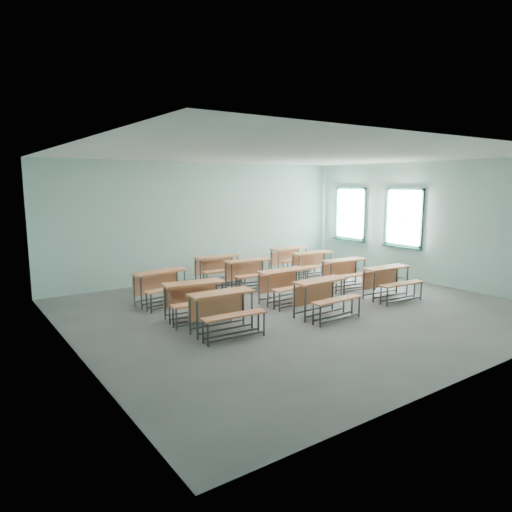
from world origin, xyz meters
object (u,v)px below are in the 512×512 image
at_px(desk_unit_r0c1, 324,292).
at_px(desk_unit_r1c2, 347,269).
at_px(desk_unit_r0c0, 224,306).
at_px(desk_unit_r3c1, 219,265).
at_px(desk_unit_r1c1, 286,281).
at_px(desk_unit_r2c0, 162,282).
at_px(desk_unit_r3c2, 291,256).
at_px(desk_unit_r2c2, 314,261).
at_px(desk_unit_r1c0, 196,295).
at_px(desk_unit_r0c2, 390,278).
at_px(desk_unit_r2c1, 250,270).

relative_size(desk_unit_r0c1, desk_unit_r1c2, 0.97).
height_order(desk_unit_r0c0, desk_unit_r3c1, same).
bearing_deg(desk_unit_r1c1, desk_unit_r2c0, 146.86).
distance_m(desk_unit_r3c1, desk_unit_r3c2, 2.55).
distance_m(desk_unit_r1c1, desk_unit_r3c2, 3.51).
distance_m(desk_unit_r0c0, desk_unit_r2c2, 5.15).
xyz_separation_m(desk_unit_r2c0, desk_unit_r3c2, (4.60, 1.19, 0.00)).
bearing_deg(desk_unit_r1c0, desk_unit_r1c2, 10.56).
height_order(desk_unit_r0c2, desk_unit_r1c2, same).
bearing_deg(desk_unit_r1c1, desk_unit_r3c1, 94.58).
xyz_separation_m(desk_unit_r1c1, desk_unit_r3c1, (-0.24, 2.53, 0.00)).
xyz_separation_m(desk_unit_r0c1, desk_unit_r1c1, (0.04, 1.25, 0.00)).
distance_m(desk_unit_r1c2, desk_unit_r3c2, 2.45).
bearing_deg(desk_unit_r0c2, desk_unit_r3c2, 92.02).
bearing_deg(desk_unit_r1c2, desk_unit_r1c1, -168.93).
height_order(desk_unit_r1c0, desk_unit_r1c1, same).
relative_size(desk_unit_r0c1, desk_unit_r0c2, 0.98).
xyz_separation_m(desk_unit_r1c0, desk_unit_r2c2, (4.50, 1.57, 0.00)).
distance_m(desk_unit_r2c0, desk_unit_r3c1, 2.32).
relative_size(desk_unit_r2c0, desk_unit_r2c2, 1.01).
height_order(desk_unit_r2c2, desk_unit_r3c2, same).
bearing_deg(desk_unit_r3c1, desk_unit_r1c1, -79.83).
distance_m(desk_unit_r0c1, desk_unit_r1c2, 2.59).
height_order(desk_unit_r0c0, desk_unit_r3c2, same).
relative_size(desk_unit_r1c1, desk_unit_r1c2, 0.95).
bearing_deg(desk_unit_r1c2, desk_unit_r2c2, 88.94).
bearing_deg(desk_unit_r1c1, desk_unit_r2c1, 85.49).
bearing_deg(desk_unit_r2c2, desk_unit_r3c1, 165.35).
bearing_deg(desk_unit_r3c2, desk_unit_r2c2, -94.65).
xyz_separation_m(desk_unit_r0c1, desk_unit_r1c0, (-2.19, 1.25, 0.00)).
xyz_separation_m(desk_unit_r1c0, desk_unit_r1c1, (2.23, -0.00, 0.00)).
distance_m(desk_unit_r0c0, desk_unit_r2c0, 2.45).
height_order(desk_unit_r2c0, desk_unit_r2c2, same).
bearing_deg(desk_unit_r0c1, desk_unit_r2c2, 48.60).
distance_m(desk_unit_r0c1, desk_unit_r1c1, 1.25).
distance_m(desk_unit_r0c0, desk_unit_r1c2, 4.47).
relative_size(desk_unit_r1c0, desk_unit_r1c2, 1.02).
bearing_deg(desk_unit_r0c0, desk_unit_r0c1, -3.09).
relative_size(desk_unit_r0c2, desk_unit_r1c2, 0.99).
bearing_deg(desk_unit_r2c2, desk_unit_r0c0, -143.75).
bearing_deg(desk_unit_r0c1, desk_unit_r2c0, 127.73).
xyz_separation_m(desk_unit_r0c0, desk_unit_r2c2, (4.46, 2.58, 0.00)).
distance_m(desk_unit_r1c0, desk_unit_r2c0, 1.44).
distance_m(desk_unit_r2c1, desk_unit_r3c2, 2.46).
height_order(desk_unit_r0c2, desk_unit_r2c0, same).
xyz_separation_m(desk_unit_r2c2, desk_unit_r3c1, (-2.51, 0.96, 0.00)).
height_order(desk_unit_r0c1, desk_unit_r2c2, same).
relative_size(desk_unit_r1c2, desk_unit_r2c0, 0.99).
bearing_deg(desk_unit_r0c0, desk_unit_r1c0, 95.41).
distance_m(desk_unit_r0c2, desk_unit_r3c1, 4.34).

